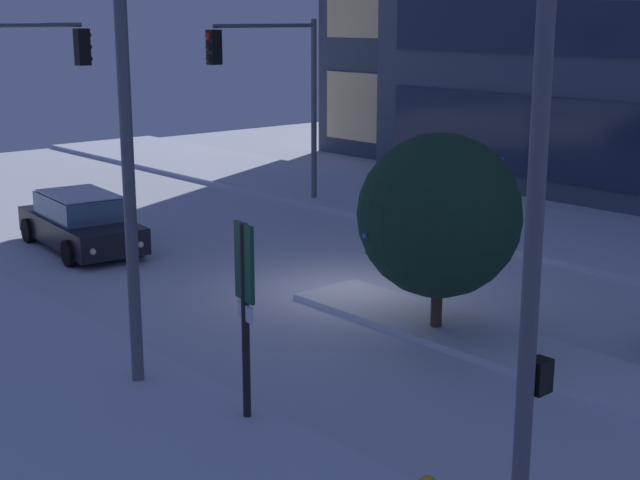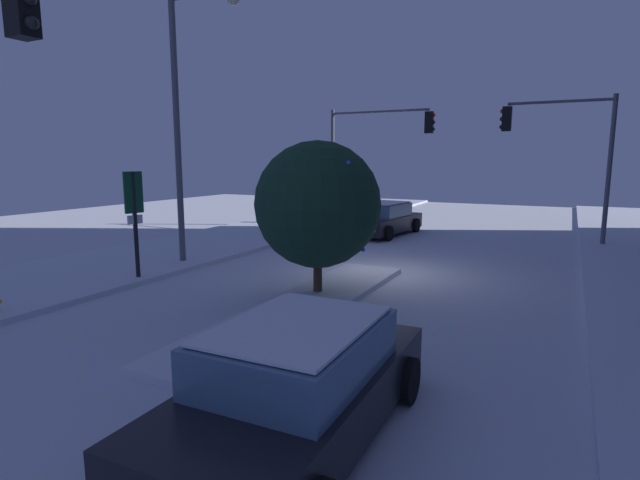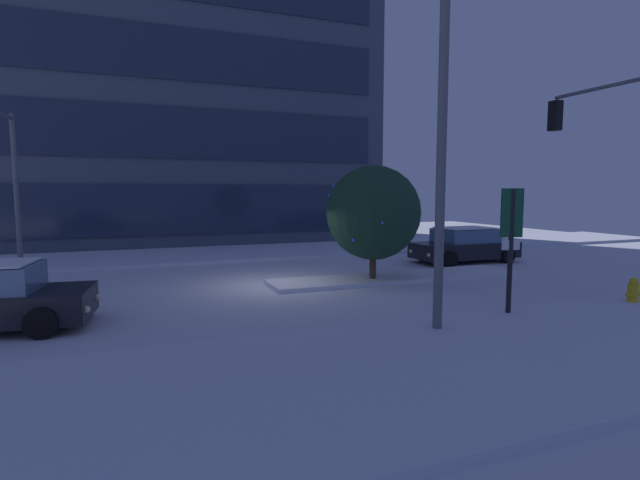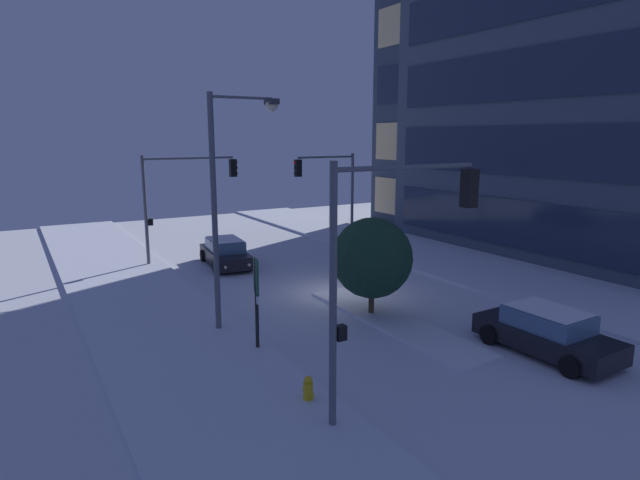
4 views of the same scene
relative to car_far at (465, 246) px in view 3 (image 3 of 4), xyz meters
The scene contains 13 objects.
ground 9.25m from the car_far, 166.68° to the right, with size 52.00×52.00×0.00m, color silver.
curb_strip_near 13.55m from the car_far, 131.53° to the right, with size 52.00×5.20×0.14m, color silver.
curb_strip_far 10.75m from the car_far, 146.75° to the left, with size 52.00×5.20×0.14m, color silver.
median_strip 5.45m from the car_far, 152.11° to the right, with size 9.00×1.80×0.14m, color silver.
office_tower_main 23.10m from the car_far, 120.52° to the left, with size 21.81×12.29×28.59m.
office_tower_secondary 28.18m from the car_far, 137.62° to the left, with size 13.33×11.63×21.72m.
car_far is the anchor object (origin of this frame).
traffic_light_corner_far_left 17.78m from the car_far, behind, with size 0.32×4.22×5.88m.
traffic_light_corner_near_right 7.60m from the car_far, 87.24° to the right, with size 0.32×4.54×6.39m.
street_lamp_arched 11.63m from the car_far, 133.00° to the right, with size 0.56×2.61×8.36m.
fire_hydrant 8.31m from the car_far, 97.12° to the right, with size 0.48×0.26×0.79m.
parking_info_sign 9.43m from the car_far, 121.65° to the right, with size 0.55×0.17×3.10m.
decorated_tree_median 6.63m from the car_far, 155.01° to the right, with size 3.12×3.12×3.89m.
Camera 3 is at (-4.17, -14.67, 3.02)m, focal length 26.87 mm.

